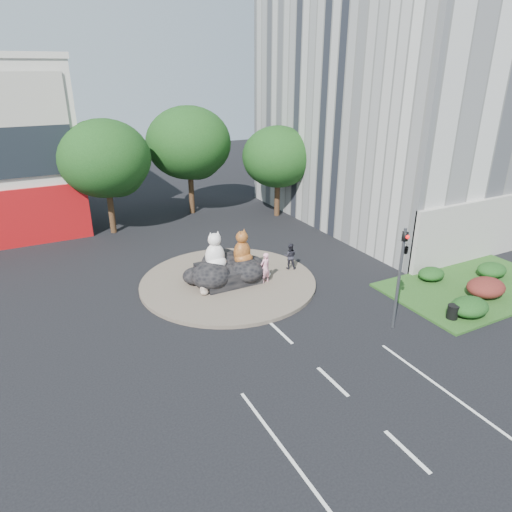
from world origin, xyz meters
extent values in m
plane|color=black|center=(0.00, 0.00, 0.00)|extent=(120.00, 120.00, 0.00)
cylinder|color=brown|center=(0.00, 10.00, 0.10)|extent=(10.00, 10.00, 0.20)
cube|color=#1A4517|center=(12.00, 3.00, 0.06)|extent=(10.00, 6.00, 0.12)
cylinder|color=#382314|center=(-4.00, 22.00, 1.87)|extent=(0.44, 0.44, 3.74)
ellipsoid|color=#133812|center=(-4.00, 22.00, 5.53)|extent=(6.46, 6.46, 5.49)
sphere|color=#133812|center=(-3.20, 22.50, 4.68)|extent=(4.25, 4.25, 4.25)
sphere|color=#133812|center=(-4.70, 21.70, 4.93)|extent=(3.74, 3.74, 3.74)
cylinder|color=#382314|center=(3.00, 24.00, 1.98)|extent=(0.44, 0.44, 3.96)
ellipsoid|color=#133812|center=(3.00, 24.00, 5.85)|extent=(6.84, 6.84, 5.81)
sphere|color=#133812|center=(3.80, 24.50, 4.95)|extent=(4.50, 4.50, 4.50)
sphere|color=#133812|center=(2.30, 23.70, 5.22)|extent=(3.96, 3.96, 3.96)
cylinder|color=#382314|center=(9.00, 20.00, 1.65)|extent=(0.44, 0.44, 3.30)
ellipsoid|color=#133812|center=(9.00, 20.00, 4.88)|extent=(5.70, 5.70, 4.84)
sphere|color=#133812|center=(9.80, 20.50, 4.12)|extent=(3.75, 3.75, 3.75)
sphere|color=#133812|center=(8.30, 19.70, 4.35)|extent=(3.30, 3.30, 3.30)
ellipsoid|color=#133812|center=(9.00, 1.00, 0.57)|extent=(2.00, 1.60, 0.90)
ellipsoid|color=#4D1416|center=(11.50, 2.00, 0.61)|extent=(2.20, 1.76, 0.99)
ellipsoid|color=#133812|center=(14.00, 3.50, 0.53)|extent=(1.80, 1.44, 0.81)
ellipsoid|color=#133812|center=(10.50, 4.80, 0.48)|extent=(1.60, 1.28, 0.72)
cylinder|color=#595B60|center=(5.00, 2.00, 2.50)|extent=(0.14, 0.14, 5.00)
imported|color=black|center=(5.00, 2.00, 4.20)|extent=(0.21, 0.26, 1.30)
imported|color=black|center=(5.20, 2.00, 4.00)|extent=(0.26, 1.24, 0.50)
sphere|color=red|center=(5.00, 1.82, 4.65)|extent=(0.18, 0.18, 0.18)
cylinder|color=#595B60|center=(13.00, 8.00, 4.00)|extent=(0.18, 0.18, 8.00)
cylinder|color=#595B60|center=(12.00, 8.00, 8.00)|extent=(2.00, 0.12, 0.12)
cube|color=silver|center=(11.00, 8.00, 7.90)|extent=(0.50, 0.22, 0.12)
imported|color=pink|center=(1.75, 8.79, 1.10)|extent=(0.75, 0.59, 1.80)
imported|color=#23222A|center=(4.00, 9.79, 1.01)|extent=(0.99, 0.93, 1.61)
cylinder|color=black|center=(8.02, 1.15, 0.47)|extent=(0.72, 0.72, 0.70)
camera|label=1|loc=(-9.51, -11.65, 11.50)|focal=32.00mm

